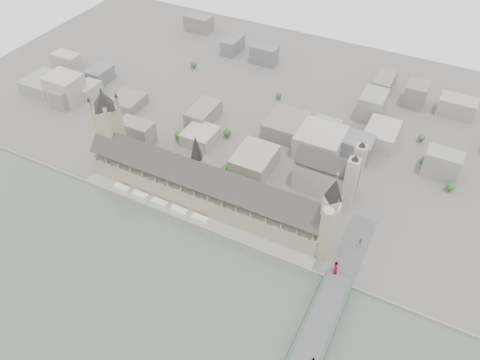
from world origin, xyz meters
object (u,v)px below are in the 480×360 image
at_px(palace_of_westminster, 204,186).
at_px(westminster_bridge, 311,346).
at_px(westminster_abbey, 329,174).
at_px(car_approach, 360,242).
at_px(victoria_tower, 109,126).
at_px(elizabeth_tower, 330,214).
at_px(red_bus_north, 336,268).

distance_m(palace_of_westminster, westminster_bridge, 195.05).
relative_size(westminster_abbey, car_approach, 13.20).
height_order(westminster_bridge, westminster_abbey, westminster_abbey).
height_order(victoria_tower, westminster_abbey, victoria_tower).
bearing_deg(palace_of_westminster, westminster_abbey, 34.17).
bearing_deg(westminster_bridge, palace_of_westminster, 146.51).
bearing_deg(elizabeth_tower, red_bus_north, -43.96).
xyz_separation_m(elizabeth_tower, westminster_abbey, (-27.08, 87.00, -33.01)).
height_order(elizabeth_tower, victoria_tower, elizabeth_tower).
bearing_deg(palace_of_westminster, victoria_tower, 177.04).
relative_size(palace_of_westminster, red_bus_north, 21.66).
bearing_deg(victoria_tower, car_approach, 1.23).
bearing_deg(red_bus_north, victoria_tower, 160.67).
height_order(westminster_abbey, car_approach, westminster_abbey).
bearing_deg(palace_of_westminster, westminster_bridge, -33.49).
height_order(westminster_bridge, red_bus_north, red_bus_north).
relative_size(elizabeth_tower, westminster_bridge, 0.33).
xyz_separation_m(elizabeth_tower, car_approach, (28.91, 24.19, -47.09)).
height_order(elizabeth_tower, red_bus_north, elizabeth_tower).
xyz_separation_m(palace_of_westminster, westminster_abbey, (110.92, 75.30, 2.38)).
bearing_deg(red_bus_north, elizabeth_tower, 123.94).
distance_m(westminster_bridge, red_bus_north, 78.76).
relative_size(victoria_tower, westminster_abbey, 1.47).
bearing_deg(westminster_abbey, victoria_tower, -163.50).
height_order(palace_of_westminster, red_bus_north, palace_of_westminster).
xyz_separation_m(victoria_tower, car_approach, (288.91, 6.19, -44.21)).
bearing_deg(red_bus_north, westminster_bridge, -97.65).
bearing_deg(elizabeth_tower, westminster_bridge, -75.89).
distance_m(victoria_tower, red_bus_north, 283.46).
bearing_deg(westminster_bridge, car_approach, 87.65).
relative_size(red_bus_north, car_approach, 2.37).
xyz_separation_m(palace_of_westminster, car_approach, (166.91, 12.49, -11.71)).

